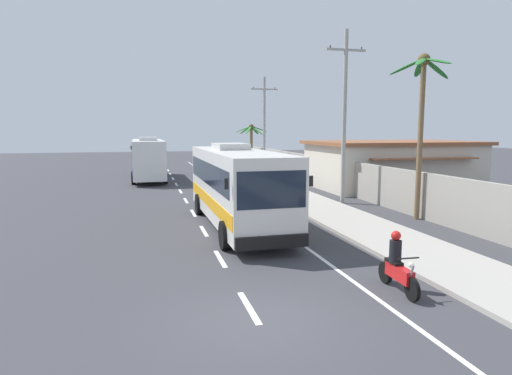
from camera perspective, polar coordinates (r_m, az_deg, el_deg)
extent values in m
plane|color=#3A3A3F|center=(10.29, 0.11, -16.91)|extent=(160.00, 160.00, 0.00)
cube|color=#A8A399|center=(21.55, 11.16, -3.84)|extent=(3.20, 90.00, 0.14)
cube|color=white|center=(10.98, -0.93, -15.26)|extent=(0.16, 2.00, 0.01)
cube|color=white|center=(14.82, -4.66, -9.18)|extent=(0.16, 2.00, 0.01)
cube|color=white|center=(18.80, -6.78, -5.62)|extent=(0.16, 2.00, 0.01)
cube|color=white|center=(22.84, -8.14, -3.30)|extent=(0.16, 2.00, 0.01)
cube|color=white|center=(26.92, -9.08, -1.69)|extent=(0.16, 2.00, 0.01)
cube|color=white|center=(31.01, -9.77, -0.49)|extent=(0.16, 2.00, 0.01)
cube|color=white|center=(35.13, -10.30, 0.42)|extent=(0.16, 2.00, 0.01)
cube|color=white|center=(39.25, -10.72, 1.14)|extent=(0.16, 2.00, 0.01)
cube|color=white|center=(43.37, -11.06, 1.73)|extent=(0.16, 2.00, 0.01)
cube|color=white|center=(47.50, -11.35, 2.21)|extent=(0.16, 2.00, 0.01)
cube|color=white|center=(51.64, -11.58, 2.61)|extent=(0.16, 2.00, 0.01)
cube|color=white|center=(55.78, -11.78, 2.96)|extent=(0.16, 2.00, 0.01)
cube|color=white|center=(25.08, -1.10, -2.26)|extent=(0.14, 70.00, 0.01)
cube|color=#9E998E|center=(26.63, 14.94, 0.47)|extent=(0.24, 60.00, 2.23)
cube|color=silver|center=(19.35, -2.52, 0.42)|extent=(2.72, 10.56, 2.96)
cube|color=#192333|center=(19.49, -2.65, 2.00)|extent=(2.74, 9.72, 0.95)
cube|color=#192333|center=(14.29, 2.04, -0.30)|extent=(2.35, 0.14, 1.24)
cube|color=orange|center=(19.45, -2.51, -1.53)|extent=(2.76, 10.35, 0.53)
cube|color=black|center=(14.54, 2.12, -7.10)|extent=(2.51, 0.20, 0.44)
cube|color=#B7B7B7|center=(20.51, -3.35, 5.35)|extent=(1.44, 2.34, 0.28)
cube|color=black|center=(14.95, 7.16, 0.85)|extent=(0.12, 0.08, 0.36)
cube|color=black|center=(14.11, -3.87, 0.49)|extent=(0.12, 0.08, 0.36)
cylinder|color=black|center=(16.44, 4.62, -5.65)|extent=(0.34, 1.04, 1.04)
cylinder|color=black|center=(15.79, -4.02, -6.19)|extent=(0.34, 1.04, 1.04)
cylinder|color=black|center=(22.87, -1.16, -1.90)|extent=(0.34, 1.04, 1.04)
cylinder|color=black|center=(22.41, -7.39, -2.16)|extent=(0.34, 1.04, 1.04)
cube|color=white|center=(38.76, -13.82, 3.77)|extent=(2.66, 10.58, 2.99)
cube|color=#192333|center=(38.54, -13.84, 4.53)|extent=(2.68, 9.74, 0.96)
cube|color=#192333|center=(43.97, -14.00, 4.77)|extent=(2.30, 0.13, 1.26)
cube|color=blue|center=(38.81, -13.79, 2.78)|extent=(2.69, 10.37, 0.54)
cube|color=black|center=(44.17, -13.93, 2.51)|extent=(2.46, 0.20, 0.44)
cube|color=#B7B7B7|center=(37.38, -13.85, 6.16)|extent=(1.41, 2.34, 0.28)
cube|color=black|center=(43.74, -15.88, 4.99)|extent=(0.12, 0.08, 0.36)
cube|color=black|center=(43.80, -12.12, 5.11)|extent=(0.12, 0.08, 0.36)
cylinder|color=black|center=(42.54, -15.53, 2.18)|extent=(0.34, 1.04, 1.04)
cylinder|color=black|center=(42.59, -12.23, 2.29)|extent=(0.34, 1.04, 1.04)
cylinder|color=black|center=(35.72, -15.60, 1.21)|extent=(0.34, 1.04, 1.04)
cylinder|color=black|center=(35.77, -11.67, 1.34)|extent=(0.34, 1.04, 1.04)
cylinder|color=black|center=(11.89, 19.60, -12.36)|extent=(0.12, 0.60, 0.60)
cylinder|color=black|center=(13.00, 16.44, -10.51)|extent=(0.14, 0.60, 0.60)
cube|color=red|center=(12.33, 18.10, -10.50)|extent=(0.28, 1.11, 0.36)
cube|color=black|center=(12.52, 17.45, -9.24)|extent=(0.26, 0.61, 0.12)
cylinder|color=gray|center=(11.89, 19.36, -10.82)|extent=(0.07, 0.32, 0.67)
cylinder|color=black|center=(11.84, 19.20, -8.66)|extent=(0.56, 0.06, 0.04)
sphere|color=#EAEACC|center=(11.78, 19.48, -9.46)|extent=(0.14, 0.14, 0.14)
cylinder|color=black|center=(12.39, 17.62, -7.94)|extent=(0.32, 0.32, 0.61)
sphere|color=red|center=(12.29, 17.70, -5.98)|extent=(0.26, 0.26, 0.26)
cylinder|color=black|center=(28.82, 3.15, 0.09)|extent=(0.28, 0.28, 0.81)
cylinder|color=#75388E|center=(28.73, 3.16, 1.53)|extent=(0.36, 0.36, 0.64)
sphere|color=#9E704C|center=(28.69, 3.16, 2.36)|extent=(0.22, 0.22, 0.22)
cylinder|color=#75388E|center=(31.72, 2.37, 0.74)|extent=(0.28, 0.28, 0.78)
cylinder|color=red|center=(31.65, 2.38, 1.99)|extent=(0.36, 0.36, 0.62)
sphere|color=#9E704C|center=(31.61, 2.38, 2.73)|extent=(0.23, 0.23, 0.23)
cylinder|color=#9E9E99|center=(25.86, 11.37, 8.79)|extent=(0.24, 0.24, 9.81)
cube|color=#9E9E99|center=(26.23, 11.59, 17.09)|extent=(2.37, 0.12, 0.12)
cylinder|color=#4C4742|center=(25.86, 9.61, 17.55)|extent=(0.08, 0.08, 0.16)
cylinder|color=#4C4742|center=(26.66, 13.52, 17.14)|extent=(0.08, 0.08, 0.16)
cylinder|color=#9E9E99|center=(41.13, 1.07, 7.87)|extent=(0.24, 0.24, 9.06)
cube|color=#9E9E99|center=(41.29, 1.09, 12.63)|extent=(2.51, 0.12, 0.12)
cylinder|color=#4C4742|center=(41.05, -0.30, 12.83)|extent=(0.08, 0.08, 0.16)
cylinder|color=#4C4742|center=(41.58, 2.46, 12.75)|extent=(0.08, 0.08, 0.16)
cylinder|color=brown|center=(50.02, -0.62, 5.23)|extent=(0.33, 0.33, 4.57)
ellipsoid|color=#337F33|center=(50.29, 0.42, 7.61)|extent=(1.95, 0.51, 0.74)
ellipsoid|color=#337F33|center=(50.78, -0.17, 7.44)|extent=(1.45, 1.63, 1.03)
ellipsoid|color=#337F33|center=(50.58, -1.38, 7.45)|extent=(1.34, 1.71, 1.01)
ellipsoid|color=#337F33|center=(49.68, -1.65, 7.57)|extent=(1.94, 0.55, 0.80)
ellipsoid|color=#337F33|center=(49.14, -0.98, 7.46)|extent=(1.32, 1.74, 0.99)
ellipsoid|color=#337F33|center=(49.50, 0.19, 7.37)|extent=(1.44, 1.56, 1.14)
sphere|color=brown|center=(49.99, -0.62, 7.91)|extent=(0.56, 0.56, 0.56)
cylinder|color=brown|center=(22.10, 20.50, 5.58)|extent=(0.24, 0.24, 7.39)
ellipsoid|color=#28702D|center=(22.74, 22.33, 14.05)|extent=(1.53, 0.51, 0.96)
ellipsoid|color=#28702D|center=(23.04, 20.46, 14.31)|extent=(0.92, 1.61, 0.75)
ellipsoid|color=#28702D|center=(22.46, 18.92, 14.58)|extent=(1.36, 1.40, 0.74)
ellipsoid|color=#28702D|center=(21.51, 20.58, 15.04)|extent=(1.40, 1.43, 0.60)
ellipsoid|color=#28702D|center=(21.73, 22.46, 14.94)|extent=(0.61, 1.68, 0.55)
sphere|color=brown|center=(22.32, 20.96, 15.23)|extent=(0.56, 0.56, 0.56)
cube|color=beige|center=(33.88, 17.12, 2.66)|extent=(10.89, 7.28, 3.19)
cube|color=brown|center=(33.79, 17.23, 5.56)|extent=(11.54, 7.72, 0.24)
cube|color=brown|center=(30.50, 21.06, 3.50)|extent=(7.62, 0.80, 0.10)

